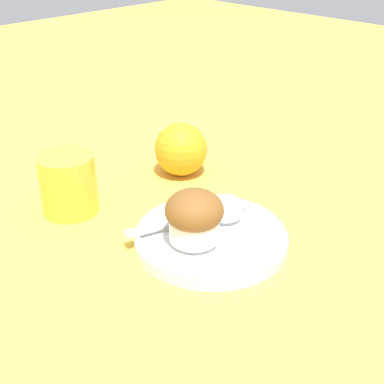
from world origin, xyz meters
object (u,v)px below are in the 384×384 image
muffin (194,216)px  butter_knife (188,218)px  orange_fruit (181,149)px  juice_glass (68,184)px

muffin → butter_knife: size_ratio=0.42×
orange_fruit → juice_glass: same height
muffin → butter_knife: muffin is taller
orange_fruit → juice_glass: size_ratio=0.99×
muffin → butter_knife: (0.03, 0.04, -0.03)m
butter_knife → orange_fruit: size_ratio=2.03×
muffin → juice_glass: (-0.05, 0.20, -0.01)m
muffin → juice_glass: same height
orange_fruit → butter_knife: bearing=-131.7°
muffin → orange_fruit: 0.23m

